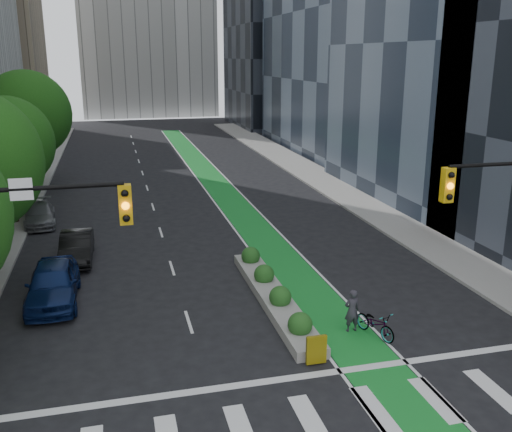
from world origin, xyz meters
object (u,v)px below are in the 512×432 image
parked_car_left_mid (77,247)px  median_planter (273,293)px  parked_car_left_far (40,214)px  cyclist (352,311)px  parked_car_left_near (53,283)px  bicycle (375,323)px

parked_car_left_mid → median_planter: bearing=-40.4°
median_planter → parked_car_left_far: 17.97m
median_planter → cyclist: (2.10, -3.29, 0.46)m
parked_car_left_near → parked_car_left_mid: size_ratio=1.15×
cyclist → parked_car_left_far: (-12.80, 17.72, -0.20)m
bicycle → parked_car_left_far: size_ratio=0.43×
median_planter → bicycle: median_planter is taller
parked_car_left_near → parked_car_left_far: size_ratio=1.13×
cyclist → parked_car_left_near: (-11.01, 5.47, 0.02)m
median_planter → cyclist: size_ratio=6.14×
bicycle → cyclist: bearing=122.0°
parked_car_left_near → cyclist: bearing=-26.3°
bicycle → cyclist: (-0.70, 0.56, 0.33)m
median_planter → parked_car_left_near: 9.18m
bicycle → parked_car_left_mid: bearing=115.8°
cyclist → parked_car_left_far: 21.86m
median_planter → bicycle: 4.77m
cyclist → parked_car_left_mid: (-10.30, 10.51, -0.12)m
parked_car_left_far → bicycle: bearing=-59.4°
bicycle → parked_car_left_near: (-11.70, 6.03, 0.35)m
bicycle → parked_car_left_far: 22.73m
median_planter → bicycle: bearing=-54.0°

